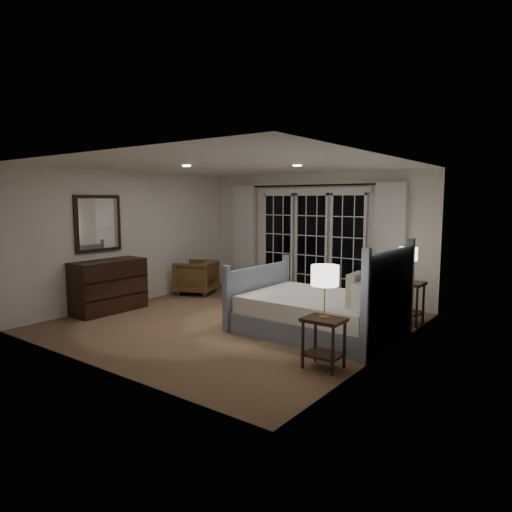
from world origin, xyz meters
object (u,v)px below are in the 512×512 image
Objects in this scene: nightstand_right at (406,296)px; lamp_left at (325,276)px; bed at (321,311)px; nightstand_left at (324,335)px; lamp_right at (408,254)px; armchair at (196,277)px; dresser at (109,286)px.

nightstand_right is 2.61m from lamp_left.
bed is 3.61× the size of lamp_left.
bed is 3.72× the size of nightstand_left.
nightstand_left is at bearing -92.58° from lamp_right.
bed is 2.89× the size of armchair.
armchair is (-4.34, -0.30, -0.76)m from lamp_right.
armchair reaches higher than nightstand_left.
bed is 1.63m from lamp_left.
armchair is 2.06m from dresser.
dresser reaches higher than nightstand_left.
lamp_right reaches higher than dresser.
lamp_right is at bearing 27.76° from dresser.
nightstand_right is at bearing -153.43° from lamp_right.
armchair is at bearing 152.22° from lamp_left.
dresser is (-4.36, 0.17, 0.06)m from nightstand_left.
lamp_right is (0.83, 1.28, 0.78)m from bed.
lamp_right is (0.11, 2.53, 0.02)m from lamp_left.
dresser reaches higher than nightstand_right.
lamp_left is at bearing -60.23° from bed.
bed reaches higher than dresser.
armchair is at bearing 164.39° from bed.
dresser is (-0.13, -2.06, 0.11)m from armchair.
armchair is (-4.23, 2.23, -0.74)m from lamp_left.
lamp_right is at bearing 87.42° from nightstand_left.
lamp_left is 0.48× the size of dresser.
nightstand_right is (0.11, 2.53, 0.05)m from nightstand_left.
lamp_right is (0.11, 2.53, 0.72)m from nightstand_left.
bed is at bearing 53.23° from armchair.
armchair is (-4.23, 2.23, -0.04)m from nightstand_left.
armchair is at bearing 152.22° from nightstand_left.
nightstand_left is 4.78m from armchair.
lamp_left is at bearing -2.27° from dresser.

